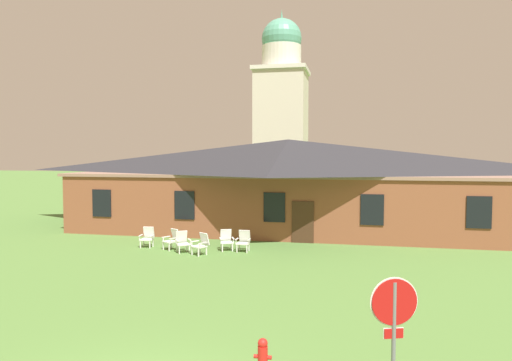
{
  "coord_description": "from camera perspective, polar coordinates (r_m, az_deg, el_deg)",
  "views": [
    {
      "loc": [
        3.94,
        -7.06,
        4.47
      ],
      "look_at": [
        0.43,
        9.44,
        3.49
      ],
      "focal_mm": 32.57,
      "sensor_mm": 36.0,
      "label": 1
    }
  ],
  "objects": [
    {
      "name": "lawn_chair_far_side",
      "position": [
        21.41,
        -1.52,
        -7.37
      ],
      "size": [
        0.64,
        0.67,
        0.96
      ],
      "color": "silver",
      "rests_on": "ground"
    },
    {
      "name": "lawn_chair_near_door",
      "position": [
        22.16,
        -10.25,
        -7.06
      ],
      "size": [
        0.84,
        0.87,
        0.96
      ],
      "color": "silver",
      "rests_on": "ground"
    },
    {
      "name": "brick_building",
      "position": [
        28.36,
        3.99,
        -0.23
      ],
      "size": [
        24.98,
        10.4,
        5.34
      ],
      "color": "brown",
      "rests_on": "ground"
    },
    {
      "name": "lawn_chair_middle",
      "position": [
        20.85,
        -6.74,
        -7.69
      ],
      "size": [
        0.84,
        0.87,
        0.96
      ],
      "color": "white",
      "rests_on": "ground"
    },
    {
      "name": "lawn_chair_left_end",
      "position": [
        21.48,
        -9.02,
        -7.38
      ],
      "size": [
        0.85,
        0.87,
        0.96
      ],
      "color": "silver",
      "rests_on": "ground"
    },
    {
      "name": "fire_hydrant",
      "position": [
        9.93,
        0.83,
        -21.03
      ],
      "size": [
        0.36,
        0.28,
        0.79
      ],
      "color": "red",
      "rests_on": "ground"
    },
    {
      "name": "lawn_chair_right_end",
      "position": [
        21.69,
        -3.66,
        -7.24
      ],
      "size": [
        0.79,
        0.83,
        0.96
      ],
      "color": "white",
      "rests_on": "ground"
    },
    {
      "name": "stop_sign",
      "position": [
        8.14,
        16.58,
        -16.29
      ],
      "size": [
        0.77,
        0.3,
        2.48
      ],
      "color": "slate",
      "rests_on": "ground"
    },
    {
      "name": "dome_tower",
      "position": [
        45.97,
        3.14,
        8.22
      ],
      "size": [
        5.18,
        5.18,
        18.44
      ],
      "color": "beige",
      "rests_on": "ground"
    },
    {
      "name": "lawn_chair_by_porch",
      "position": [
        22.97,
        -13.17,
        -6.73
      ],
      "size": [
        0.68,
        0.72,
        0.96
      ],
      "color": "white",
      "rests_on": "ground"
    }
  ]
}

